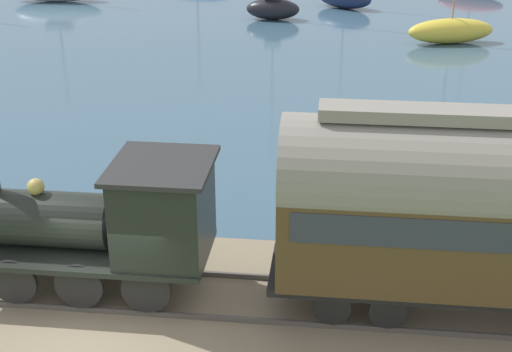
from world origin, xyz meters
name	(u,v)px	position (x,y,z in m)	size (l,w,h in m)	color
ground_plane	(108,345)	(0.00, 0.00, 0.00)	(200.00, 200.00, 0.00)	#516B38
rail_embankment	(125,301)	(1.26, 0.00, 0.25)	(5.30, 56.00, 0.61)	#84755B
steam_locomotive	(108,219)	(1.26, 0.20, 2.28)	(2.26, 5.74, 3.14)	black
passenger_coach	(496,206)	(1.26, -7.62, 3.00)	(2.24, 8.77, 4.36)	black
sailboat_black	(273,7)	(32.88, -0.43, 0.76)	(1.59, 3.34, 9.48)	black
sailboat_yellow	(451,30)	(27.71, -10.56, 0.71)	(2.66, 5.01, 7.68)	gold
rowboat_far_out	(479,202)	(7.18, -8.66, 0.26)	(1.57, 2.09, 0.51)	beige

